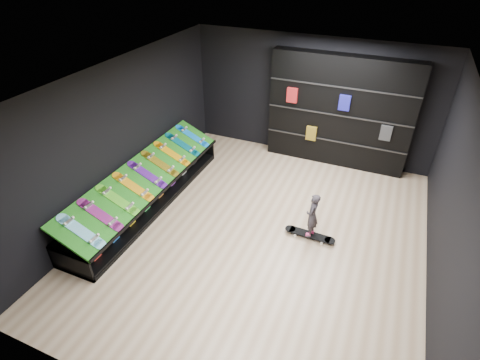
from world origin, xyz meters
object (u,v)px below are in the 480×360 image
at_px(back_shelving, 339,112).
at_px(child, 311,223).
at_px(floor_skateboard, 310,236).
at_px(display_rack, 148,193).

bearing_deg(back_shelving, child, -86.40).
height_order(back_shelving, floor_skateboard, back_shelving).
relative_size(back_shelving, child, 6.14).
bearing_deg(back_shelving, display_rack, -134.64).
distance_m(back_shelving, floor_skateboard, 3.33).
relative_size(floor_skateboard, child, 1.79).
bearing_deg(display_rack, child, 4.39).
distance_m(back_shelving, child, 3.21).
bearing_deg(child, display_rack, -84.61).
bearing_deg(child, floor_skateboard, 180.00).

